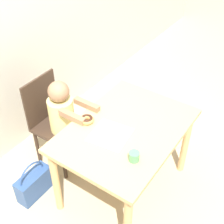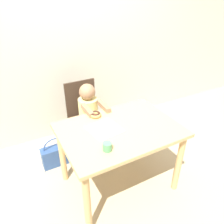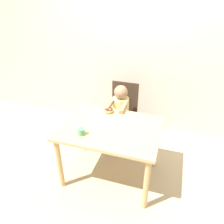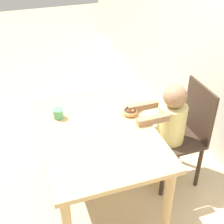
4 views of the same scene
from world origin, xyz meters
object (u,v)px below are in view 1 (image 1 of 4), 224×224
object	(u,v)px
chair	(54,122)
child_figure	(63,125)
cup	(134,156)
handbag	(34,184)
donut	(87,119)

from	to	relation	value
chair	child_figure	bearing A→B (deg)	-90.00
chair	cup	world-z (taller)	chair
child_figure	handbag	distance (m)	0.58
donut	handbag	xyz separation A→B (m)	(-0.40, 0.32, -0.62)
chair	donut	world-z (taller)	chair
chair	cup	xyz separation A→B (m)	(-0.19, -0.97, 0.30)
handbag	chair	bearing A→B (deg)	16.24
cup	chair	bearing A→B (deg)	78.95
chair	donut	distance (m)	0.54
donut	cup	bearing A→B (deg)	-104.45
child_figure	donut	size ratio (longest dim) A/B	8.31
donut	chair	bearing A→B (deg)	82.94
chair	cup	size ratio (longest dim) A/B	11.64
chair	cup	bearing A→B (deg)	-101.05
donut	cup	size ratio (longest dim) A/B	1.48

